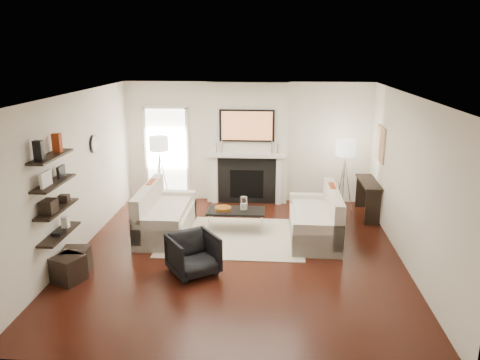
# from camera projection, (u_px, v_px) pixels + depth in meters

# --- Properties ---
(room_envelope) EXTENTS (6.00, 6.00, 6.00)m
(room_envelope) POSITION_uv_depth(u_px,v_px,m) (237.00, 178.00, 7.66)
(room_envelope) COLOR #33120B
(room_envelope) RESTS_ON ground
(chimney_breast) EXTENTS (1.80, 0.25, 2.70)m
(chimney_breast) POSITION_uv_depth(u_px,v_px,m) (247.00, 144.00, 10.42)
(chimney_breast) COLOR silver
(chimney_breast) RESTS_ON floor
(fireplace_surround) EXTENTS (1.30, 0.02, 1.04)m
(fireplace_surround) POSITION_uv_depth(u_px,v_px,m) (247.00, 181.00, 10.51)
(fireplace_surround) COLOR black
(fireplace_surround) RESTS_ON floor
(firebox) EXTENTS (0.75, 0.02, 0.65)m
(firebox) POSITION_uv_depth(u_px,v_px,m) (247.00, 184.00, 10.53)
(firebox) COLOR black
(firebox) RESTS_ON floor
(mantel_pilaster_l) EXTENTS (0.12, 0.08, 1.10)m
(mantel_pilaster_l) POSITION_uv_depth(u_px,v_px,m) (215.00, 180.00, 10.53)
(mantel_pilaster_l) COLOR white
(mantel_pilaster_l) RESTS_ON floor
(mantel_pilaster_r) EXTENTS (0.12, 0.08, 1.10)m
(mantel_pilaster_r) POSITION_uv_depth(u_px,v_px,m) (279.00, 181.00, 10.43)
(mantel_pilaster_r) COLOR white
(mantel_pilaster_r) RESTS_ON floor
(mantel_shelf) EXTENTS (1.70, 0.18, 0.07)m
(mantel_shelf) POSITION_uv_depth(u_px,v_px,m) (247.00, 156.00, 10.30)
(mantel_shelf) COLOR white
(mantel_shelf) RESTS_ON chimney_breast
(tv_body) EXTENTS (1.20, 0.06, 0.70)m
(tv_body) POSITION_uv_depth(u_px,v_px,m) (247.00, 126.00, 10.15)
(tv_body) COLOR black
(tv_body) RESTS_ON chimney_breast
(tv_screen) EXTENTS (1.10, 0.00, 0.62)m
(tv_screen) POSITION_uv_depth(u_px,v_px,m) (247.00, 126.00, 10.12)
(tv_screen) COLOR #BF723F
(tv_screen) RESTS_ON tv_body
(candlestick_l_tall) EXTENTS (0.04, 0.04, 0.30)m
(candlestick_l_tall) POSITION_uv_depth(u_px,v_px,m) (222.00, 147.00, 10.30)
(candlestick_l_tall) COLOR silver
(candlestick_l_tall) RESTS_ON mantel_shelf
(candlestick_l_short) EXTENTS (0.04, 0.04, 0.24)m
(candlestick_l_short) POSITION_uv_depth(u_px,v_px,m) (216.00, 148.00, 10.32)
(candlestick_l_short) COLOR silver
(candlestick_l_short) RESTS_ON mantel_shelf
(candlestick_r_tall) EXTENTS (0.04, 0.04, 0.30)m
(candlestick_r_tall) POSITION_uv_depth(u_px,v_px,m) (272.00, 148.00, 10.22)
(candlestick_r_tall) COLOR silver
(candlestick_r_tall) RESTS_ON mantel_shelf
(candlestick_r_short) EXTENTS (0.04, 0.04, 0.24)m
(candlestick_r_short) POSITION_uv_depth(u_px,v_px,m) (278.00, 149.00, 10.22)
(candlestick_r_short) COLOR silver
(candlestick_r_short) RESTS_ON mantel_shelf
(hallway_panel) EXTENTS (0.90, 0.02, 2.10)m
(hallway_panel) POSITION_uv_depth(u_px,v_px,m) (167.00, 154.00, 10.73)
(hallway_panel) COLOR white
(hallway_panel) RESTS_ON floor
(door_trim_l) EXTENTS (0.06, 0.06, 2.16)m
(door_trim_l) POSITION_uv_depth(u_px,v_px,m) (146.00, 154.00, 10.74)
(door_trim_l) COLOR white
(door_trim_l) RESTS_ON floor
(door_trim_r) EXTENTS (0.06, 0.06, 2.16)m
(door_trim_r) POSITION_uv_depth(u_px,v_px,m) (188.00, 155.00, 10.67)
(door_trim_r) COLOR white
(door_trim_r) RESTS_ON floor
(door_trim_top) EXTENTS (1.02, 0.06, 0.06)m
(door_trim_top) POSITION_uv_depth(u_px,v_px,m) (165.00, 107.00, 10.41)
(door_trim_top) COLOR white
(door_trim_top) RESTS_ON wall_back
(rug) EXTENTS (2.60, 2.00, 0.01)m
(rug) POSITION_uv_depth(u_px,v_px,m) (232.00, 237.00, 8.73)
(rug) COLOR beige
(rug) RESTS_ON floor
(loveseat_left_base) EXTENTS (0.85, 1.80, 0.42)m
(loveseat_left_base) POSITION_uv_depth(u_px,v_px,m) (167.00, 223.00, 8.85)
(loveseat_left_base) COLOR beige
(loveseat_left_base) RESTS_ON floor
(loveseat_left_back) EXTENTS (0.18, 1.80, 0.80)m
(loveseat_left_back) POSITION_uv_depth(u_px,v_px,m) (148.00, 207.00, 8.79)
(loveseat_left_back) COLOR beige
(loveseat_left_back) RESTS_ON floor
(loveseat_left_arm_n) EXTENTS (0.85, 0.18, 0.60)m
(loveseat_left_arm_n) POSITION_uv_depth(u_px,v_px,m) (156.00, 235.00, 8.05)
(loveseat_left_arm_n) COLOR beige
(loveseat_left_arm_n) RESTS_ON floor
(loveseat_left_arm_s) EXTENTS (0.85, 0.18, 0.60)m
(loveseat_left_arm_s) POSITION_uv_depth(u_px,v_px,m) (175.00, 205.00, 9.61)
(loveseat_left_arm_s) COLOR beige
(loveseat_left_arm_s) RESTS_ON floor
(loveseat_left_cushion) EXTENTS (0.63, 1.44, 0.10)m
(loveseat_left_cushion) POSITION_uv_depth(u_px,v_px,m) (169.00, 210.00, 8.78)
(loveseat_left_cushion) COLOR beige
(loveseat_left_cushion) RESTS_ON loveseat_left_base
(pillow_left_orange) EXTENTS (0.10, 0.42, 0.42)m
(pillow_left_orange) POSITION_uv_depth(u_px,v_px,m) (152.00, 192.00, 9.02)
(pillow_left_orange) COLOR #913311
(pillow_left_orange) RESTS_ON loveseat_left_cushion
(pillow_left_charcoal) EXTENTS (0.10, 0.40, 0.40)m
(pillow_left_charcoal) POSITION_uv_depth(u_px,v_px,m) (143.00, 202.00, 8.45)
(pillow_left_charcoal) COLOR black
(pillow_left_charcoal) RESTS_ON loveseat_left_cushion
(loveseat_right_base) EXTENTS (0.85, 1.80, 0.42)m
(loveseat_right_base) POSITION_uv_depth(u_px,v_px,m) (314.00, 227.00, 8.65)
(loveseat_right_base) COLOR beige
(loveseat_right_base) RESTS_ON floor
(loveseat_right_back) EXTENTS (0.18, 1.80, 0.80)m
(loveseat_right_back) POSITION_uv_depth(u_px,v_px,m) (333.00, 212.00, 8.54)
(loveseat_right_back) COLOR beige
(loveseat_right_back) RESTS_ON floor
(loveseat_right_arm_n) EXTENTS (0.85, 0.18, 0.60)m
(loveseat_right_arm_n) POSITION_uv_depth(u_px,v_px,m) (318.00, 240.00, 7.85)
(loveseat_right_arm_n) COLOR beige
(loveseat_right_arm_n) RESTS_ON floor
(loveseat_right_arm_s) EXTENTS (0.85, 0.18, 0.60)m
(loveseat_right_arm_s) POSITION_uv_depth(u_px,v_px,m) (311.00, 208.00, 9.40)
(loveseat_right_arm_s) COLOR beige
(loveseat_right_arm_s) RESTS_ON floor
(loveseat_right_cushion) EXTENTS (0.63, 1.44, 0.10)m
(loveseat_right_cushion) POSITION_uv_depth(u_px,v_px,m) (312.00, 214.00, 8.58)
(loveseat_right_cushion) COLOR beige
(loveseat_right_cushion) RESTS_ON loveseat_right_base
(pillow_right_orange) EXTENTS (0.10, 0.42, 0.42)m
(pillow_right_orange) POSITION_uv_depth(u_px,v_px,m) (332.00, 196.00, 8.77)
(pillow_right_orange) COLOR #913311
(pillow_right_orange) RESTS_ON loveseat_right_cushion
(pillow_right_charcoal) EXTENTS (0.10, 0.40, 0.40)m
(pillow_right_charcoal) POSITION_uv_depth(u_px,v_px,m) (336.00, 207.00, 8.20)
(pillow_right_charcoal) COLOR black
(pillow_right_charcoal) RESTS_ON loveseat_right_cushion
(coffee_table) EXTENTS (1.10, 0.55, 0.04)m
(coffee_table) POSITION_uv_depth(u_px,v_px,m) (236.00, 211.00, 8.95)
(coffee_table) COLOR black
(coffee_table) RESTS_ON floor
(coffee_leg_nw) EXTENTS (0.02, 0.02, 0.38)m
(coffee_leg_nw) POSITION_uv_depth(u_px,v_px,m) (209.00, 225.00, 8.83)
(coffee_leg_nw) COLOR silver
(coffee_leg_nw) RESTS_ON floor
(coffee_leg_ne) EXTENTS (0.02, 0.02, 0.38)m
(coffee_leg_ne) POSITION_uv_depth(u_px,v_px,m) (262.00, 226.00, 8.76)
(coffee_leg_ne) COLOR silver
(coffee_leg_ne) RESTS_ON floor
(coffee_leg_sw) EXTENTS (0.02, 0.02, 0.38)m
(coffee_leg_sw) POSITION_uv_depth(u_px,v_px,m) (212.00, 217.00, 9.25)
(coffee_leg_sw) COLOR silver
(coffee_leg_sw) RESTS_ON floor
(coffee_leg_se) EXTENTS (0.02, 0.02, 0.38)m
(coffee_leg_se) POSITION_uv_depth(u_px,v_px,m) (262.00, 218.00, 9.18)
(coffee_leg_se) COLOR silver
(coffee_leg_se) RESTS_ON floor
(hurricane_glass) EXTENTS (0.14, 0.14, 0.25)m
(hurricane_glass) POSITION_uv_depth(u_px,v_px,m) (244.00, 203.00, 8.89)
(hurricane_glass) COLOR white
(hurricane_glass) RESTS_ON coffee_table
(hurricane_candle) EXTENTS (0.09, 0.09, 0.13)m
(hurricane_candle) POSITION_uv_depth(u_px,v_px,m) (244.00, 206.00, 8.91)
(hurricane_candle) COLOR white
(hurricane_candle) RESTS_ON coffee_table
(copper_bowl) EXTENTS (0.32, 0.32, 0.05)m
(copper_bowl) POSITION_uv_depth(u_px,v_px,m) (223.00, 208.00, 8.95)
(copper_bowl) COLOR #B2651D
(copper_bowl) RESTS_ON coffee_table
(armchair) EXTENTS (0.92, 0.91, 0.70)m
(armchair) POSITION_uv_depth(u_px,v_px,m) (193.00, 253.00, 7.24)
(armchair) COLOR black
(armchair) RESTS_ON floor
(lamp_left_post) EXTENTS (0.02, 0.02, 1.20)m
(lamp_left_post) POSITION_uv_depth(u_px,v_px,m) (161.00, 182.00, 10.15)
(lamp_left_post) COLOR silver
(lamp_left_post) RESTS_ON floor
(lamp_left_shade) EXTENTS (0.40, 0.40, 0.30)m
(lamp_left_shade) POSITION_uv_depth(u_px,v_px,m) (159.00, 144.00, 9.92)
(lamp_left_shade) COLOR white
(lamp_left_shade) RESTS_ON lamp_left_post
(lamp_left_leg_a) EXTENTS (0.25, 0.02, 1.23)m
(lamp_left_leg_a) POSITION_uv_depth(u_px,v_px,m) (166.00, 182.00, 10.15)
(lamp_left_leg_a) COLOR silver
(lamp_left_leg_a) RESTS_ON floor
(lamp_left_leg_b) EXTENTS (0.14, 0.22, 1.23)m
(lamp_left_leg_b) POSITION_uv_depth(u_px,v_px,m) (159.00, 181.00, 10.25)
(lamp_left_leg_b) COLOR silver
(lamp_left_leg_b) RESTS_ON floor
(lamp_left_leg_c) EXTENTS (0.14, 0.22, 1.23)m
(lamp_left_leg_c) POSITION_uv_depth(u_px,v_px,m) (157.00, 183.00, 10.07)
(lamp_left_leg_c) COLOR silver
(lamp_left_leg_c) RESTS_ON floor
(lamp_right_post) EXTENTS (0.02, 0.02, 1.20)m
(lamp_right_post) POSITION_uv_depth(u_px,v_px,m) (343.00, 188.00, 9.73)
(lamp_right_post) COLOR silver
(lamp_right_post) RESTS_ON floor
(lamp_right_shade) EXTENTS (0.40, 0.40, 0.30)m
(lamp_right_shade) POSITION_uv_depth(u_px,v_px,m) (346.00, 148.00, 9.50)
(lamp_right_shade) COLOR white
(lamp_right_shade) RESTS_ON lamp_right_post
(lamp_right_leg_a) EXTENTS (0.25, 0.02, 1.23)m
(lamp_right_leg_a) POSITION_uv_depth(u_px,v_px,m) (349.00, 188.00, 9.72)
(lamp_right_leg_a) COLOR silver
(lamp_right_leg_a) RESTS_ON floor
(lamp_right_leg_b) EXTENTS (0.14, 0.22, 1.23)m
(lamp_right_leg_b) POSITION_uv_depth(u_px,v_px,m) (340.00, 186.00, 9.82)
(lamp_right_leg_b) COLOR silver
(lamp_right_leg_b) RESTS_ON floor
(lamp_right_leg_c) EXTENTS (0.14, 0.22, 1.23)m
(lamp_right_leg_c) POSITION_uv_depth(u_px,v_px,m) (341.00, 189.00, 9.64)
(lamp_right_leg_c) COLOR silver
(lamp_right_leg_c) RESTS_ON floor
(console_top) EXTENTS (0.35, 1.20, 0.04)m
(console_top) POSITION_uv_depth(u_px,v_px,m) (369.00, 182.00, 9.67)
(console_top) COLOR black
(console_top) RESTS_ON floor
(console_leg_n) EXTENTS (0.30, 0.04, 0.71)m
(console_leg_n) POSITION_uv_depth(u_px,v_px,m) (373.00, 208.00, 9.24)
(console_leg_n) COLOR black
(console_leg_n) RESTS_ON floor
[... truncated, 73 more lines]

